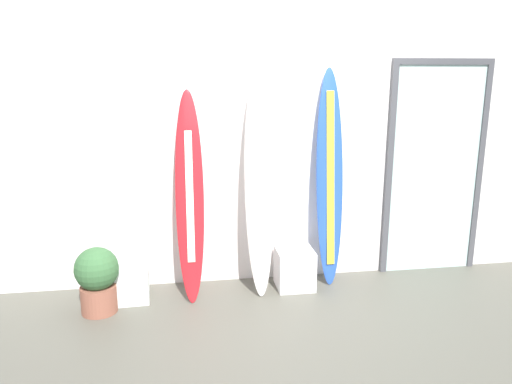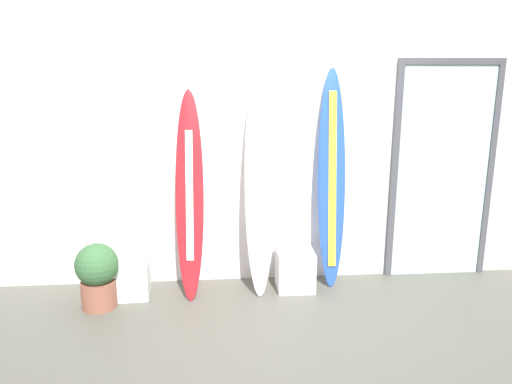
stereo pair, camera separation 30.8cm
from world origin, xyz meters
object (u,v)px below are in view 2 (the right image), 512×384
surfboard_crimson (190,195)px  glass_door (442,168)px  display_block_left (295,269)px  surfboard_ivory (259,188)px  display_block_center (130,278)px  potted_plant (97,274)px  surfboard_cobalt (332,181)px

surfboard_crimson → glass_door: bearing=5.7°
display_block_left → surfboard_crimson: bearing=-179.8°
surfboard_ivory → display_block_center: 1.47m
surfboard_ivory → potted_plant: (-1.45, -0.26, -0.69)m
surfboard_cobalt → glass_door: glass_door is taller
glass_door → potted_plant: 3.43m
surfboard_crimson → surfboard_cobalt: size_ratio=0.91×
display_block_left → potted_plant: 1.82m
surfboard_ivory → surfboard_cobalt: size_ratio=0.96×
glass_door → display_block_left: bearing=-170.8°
surfboard_crimson → glass_door: size_ratio=0.87×
surfboard_ivory → surfboard_cobalt: bearing=7.1°
surfboard_ivory → display_block_left: (0.35, -0.01, -0.81)m
surfboard_ivory → display_block_center: (-1.21, -0.04, -0.84)m
surfboard_ivory → display_block_left: bearing=-1.7°
surfboard_ivory → glass_door: bearing=7.2°
display_block_center → glass_door: 3.22m
glass_door → surfboard_cobalt: bearing=-172.8°
surfboard_cobalt → potted_plant: size_ratio=3.55×
surfboard_ivory → display_block_center: surfboard_ivory is taller
potted_plant → glass_door: bearing=8.5°
surfboard_cobalt → display_block_center: 2.10m
surfboard_ivory → potted_plant: bearing=-169.8°
glass_door → potted_plant: size_ratio=3.69×
display_block_center → potted_plant: (-0.23, -0.22, 0.15)m
surfboard_cobalt → display_block_center: surfboard_cobalt is taller
surfboard_crimson → surfboard_ivory: surfboard_ivory is taller
display_block_left → potted_plant: potted_plant is taller
surfboard_crimson → glass_door: 2.50m
surfboard_ivory → potted_plant: size_ratio=3.41×
surfboard_crimson → surfboard_cobalt: surfboard_cobalt is taller
display_block_left → surfboard_ivory: bearing=178.3°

